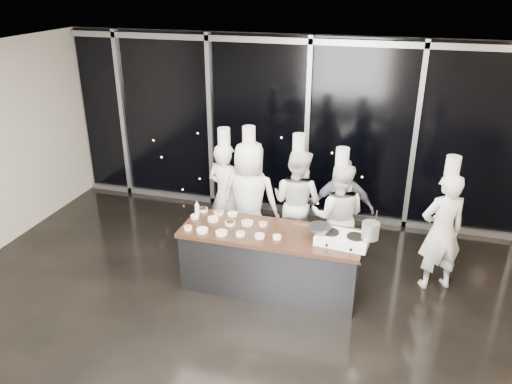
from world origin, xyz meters
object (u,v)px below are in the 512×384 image
at_px(chef_right, 338,216).
at_px(chef_side, 442,231).
at_px(chef_far_left, 225,194).
at_px(stock_pot, 370,231).
at_px(chef_left, 249,199).
at_px(demo_counter, 270,260).
at_px(guest, 342,209).
at_px(chef_center, 297,201).
at_px(stove, 342,239).
at_px(frying_pan, 319,227).

height_order(chef_right, chef_side, chef_side).
height_order(chef_far_left, chef_right, chef_far_left).
bearing_deg(stock_pot, chef_right, 118.66).
xyz_separation_m(stock_pot, chef_left, (-1.87, 0.92, -0.21)).
relative_size(demo_counter, guest, 1.53).
height_order(stock_pot, chef_right, chef_right).
height_order(demo_counter, stock_pot, stock_pot).
distance_m(chef_far_left, chef_center, 1.14).
relative_size(chef_center, chef_side, 1.00).
relative_size(stove, chef_right, 0.37).
bearing_deg(chef_center, frying_pan, 134.28).
relative_size(chef_left, chef_right, 1.11).
relative_size(stock_pot, chef_center, 0.11).
height_order(demo_counter, frying_pan, frying_pan).
bearing_deg(chef_right, guest, -96.22).
height_order(stock_pot, chef_center, chef_center).
height_order(stove, chef_right, chef_right).
relative_size(stock_pot, chef_side, 0.11).
distance_m(chef_far_left, chef_side, 3.25).
bearing_deg(chef_far_left, chef_left, 178.41).
relative_size(stove, frying_pan, 1.30).
xyz_separation_m(stock_pot, chef_right, (-0.51, 0.93, -0.31)).
height_order(stock_pot, guest, guest).
distance_m(stock_pot, chef_far_left, 2.57).
distance_m(chef_left, chef_right, 1.37).
height_order(demo_counter, chef_center, chef_center).
bearing_deg(chef_side, chef_center, -35.85).
height_order(frying_pan, chef_far_left, chef_far_left).
distance_m(chef_center, chef_right, 0.72).
height_order(chef_left, guest, chef_left).
relative_size(frying_pan, stock_pot, 2.49).
distance_m(demo_counter, stove, 1.10).
bearing_deg(chef_right, chef_left, -1.67).
bearing_deg(stove, guest, 102.25).
bearing_deg(chef_right, demo_counter, 44.58).
height_order(stock_pot, chef_left, chef_left).
relative_size(frying_pan, chef_center, 0.28).
distance_m(frying_pan, stock_pot, 0.66).
xyz_separation_m(demo_counter, stock_pot, (1.31, -0.08, 0.70)).
distance_m(stove, frying_pan, 0.33).
xyz_separation_m(chef_center, chef_right, (0.67, -0.26, -0.03)).
relative_size(stove, chef_left, 0.34).
bearing_deg(stove, chef_right, 106.27).
height_order(stove, chef_side, chef_side).
relative_size(guest, chef_side, 0.82).
distance_m(chef_far_left, guest, 1.84).
bearing_deg(stove, chef_center, 131.72).
xyz_separation_m(chef_far_left, chef_center, (1.13, 0.10, -0.02)).
bearing_deg(guest, stock_pot, 108.45).
bearing_deg(chef_center, chef_right, 178.06).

